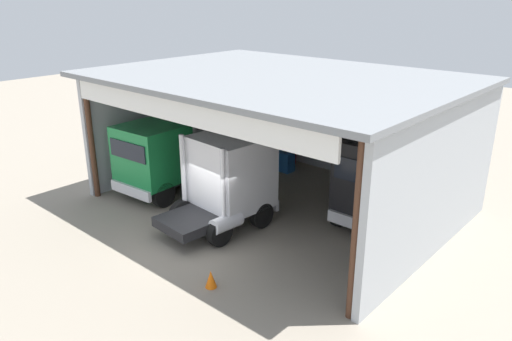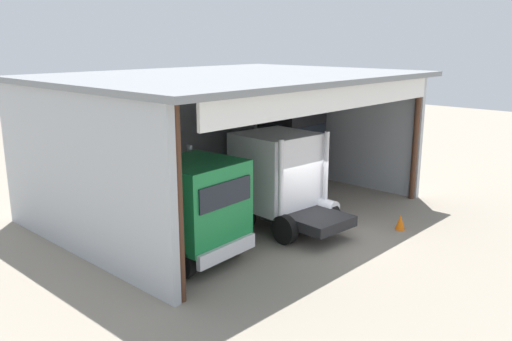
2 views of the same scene
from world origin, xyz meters
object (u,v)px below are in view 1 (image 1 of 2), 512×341
truck_green_center_bay (156,158)px  truck_white_center_right_bay (228,179)px  tool_cart (284,161)px  traffic_cone (211,279)px  truck_black_right_bay (377,184)px  oil_drum (290,155)px

truck_green_center_bay → truck_white_center_right_bay: (4.34, 0.06, 0.12)m
tool_cart → traffic_cone: tool_cart is taller
truck_green_center_bay → truck_white_center_right_bay: truck_white_center_right_bay is taller
truck_white_center_right_bay → tool_cart: (-2.10, 6.11, -1.36)m
truck_green_center_bay → truck_black_right_bay: 9.43m
truck_green_center_bay → truck_black_right_bay: bearing=-162.6°
truck_green_center_bay → traffic_cone: (7.03, -3.44, -1.46)m
truck_black_right_bay → tool_cart: truck_black_right_bay is taller
oil_drum → traffic_cone: bearing=-63.8°
oil_drum → truck_black_right_bay: bearing=-28.7°
truck_white_center_right_bay → oil_drum: 7.80m
truck_black_right_bay → oil_drum: size_ratio=5.30×
truck_green_center_bay → truck_white_center_right_bay: bearing=176.7°
truck_green_center_bay → oil_drum: size_ratio=5.32×
truck_black_right_bay → tool_cart: 7.20m
truck_white_center_right_bay → oil_drum: bearing=114.0°
truck_black_right_bay → tool_cart: size_ratio=4.53×
truck_green_center_bay → truck_black_right_bay: size_ratio=1.00×
traffic_cone → oil_drum: bearing=116.2°
truck_green_center_bay → traffic_cone: 7.96m
truck_white_center_right_bay → truck_black_right_bay: size_ratio=1.01×
truck_green_center_bay → traffic_cone: size_ratio=8.11×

